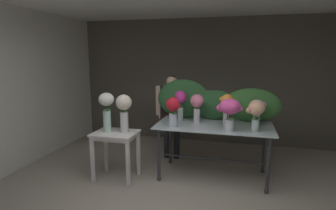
% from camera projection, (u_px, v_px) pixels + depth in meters
% --- Properties ---
extents(ground_plane, '(8.00, 8.00, 0.00)m').
position_uv_depth(ground_plane, '(187.00, 171.00, 4.65)').
color(ground_plane, '#9E9384').
extents(wall_back, '(5.75, 0.12, 2.75)m').
position_uv_depth(wall_back, '(203.00, 81.00, 6.14)').
color(wall_back, '#5B564C').
rests_on(wall_back, ground).
extents(wall_left, '(0.12, 3.76, 2.75)m').
position_uv_depth(wall_left, '(38.00, 86.00, 5.12)').
color(wall_left, silver).
rests_on(wall_left, ground).
extents(display_table_glass, '(1.80, 0.93, 0.88)m').
position_uv_depth(display_table_glass, '(214.00, 133.00, 4.31)').
color(display_table_glass, silver).
rests_on(display_table_glass, ground).
extents(side_table_white, '(0.67, 0.52, 0.77)m').
position_uv_depth(side_table_white, '(116.00, 140.00, 4.26)').
color(side_table_white, white).
rests_on(side_table_white, ground).
extents(florist, '(0.63, 0.24, 1.58)m').
position_uv_depth(florist, '(172.00, 108.00, 5.08)').
color(florist, '#232328').
rests_on(florist, ground).
extents(foliage_backdrop, '(2.04, 0.25, 0.67)m').
position_uv_depth(foliage_backdrop, '(213.00, 102.00, 4.58)').
color(foliage_backdrop, '#28562D').
rests_on(foliage_backdrop, display_table_glass).
extents(vase_rosy_hydrangea, '(0.21, 0.21, 0.47)m').
position_uv_depth(vase_rosy_hydrangea, '(197.00, 105.00, 4.34)').
color(vase_rosy_hydrangea, silver).
rests_on(vase_rosy_hydrangea, display_table_glass).
extents(vase_crimson_anemones, '(0.22, 0.20, 0.46)m').
position_uv_depth(vase_crimson_anemones, '(173.00, 109.00, 4.13)').
color(vase_crimson_anemones, silver).
rests_on(vase_crimson_anemones, display_table_glass).
extents(vase_fuchsia_snapdragons, '(0.37, 0.31, 0.47)m').
position_uv_depth(vase_fuchsia_snapdragons, '(230.00, 110.00, 3.88)').
color(vase_fuchsia_snapdragons, silver).
rests_on(vase_fuchsia_snapdragons, display_table_glass).
extents(vase_blush_carnations, '(0.25, 0.23, 0.41)m').
position_uv_depth(vase_blush_carnations, '(257.00, 109.00, 4.15)').
color(vase_blush_carnations, silver).
rests_on(vase_blush_carnations, display_table_glass).
extents(vase_sunset_tulips, '(0.22, 0.19, 0.50)m').
position_uv_depth(vase_sunset_tulips, '(227.00, 107.00, 4.16)').
color(vase_sunset_tulips, silver).
rests_on(vase_sunset_tulips, display_table_glass).
extents(vase_magenta_roses, '(0.20, 0.19, 0.50)m').
position_uv_depth(vase_magenta_roses, '(181.00, 102.00, 4.51)').
color(vase_magenta_roses, silver).
rests_on(vase_magenta_roses, display_table_glass).
extents(vase_peach_dahlias, '(0.26, 0.22, 0.44)m').
position_uv_depth(vase_peach_dahlias, '(256.00, 112.00, 3.85)').
color(vase_peach_dahlias, silver).
rests_on(vase_peach_dahlias, display_table_glass).
extents(vase_white_roses_tall, '(0.24, 0.24, 0.62)m').
position_uv_depth(vase_white_roses_tall, '(107.00, 108.00, 4.20)').
color(vase_white_roses_tall, silver).
rests_on(vase_white_roses_tall, side_table_white).
extents(vase_cream_lisianthus_tall, '(0.25, 0.24, 0.59)m').
position_uv_depth(vase_cream_lisianthus_tall, '(124.00, 109.00, 4.19)').
color(vase_cream_lisianthus_tall, silver).
rests_on(vase_cream_lisianthus_tall, side_table_white).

